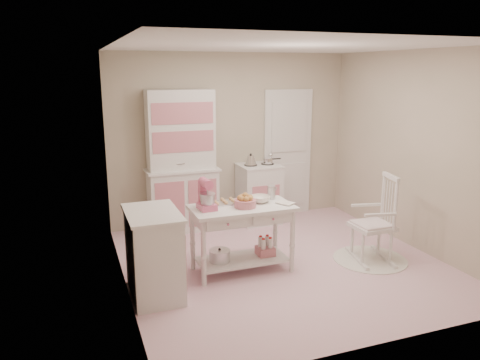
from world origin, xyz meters
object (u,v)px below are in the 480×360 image
at_px(bread_basket, 245,203).
at_px(base_cabinet, 154,254).
at_px(stove, 259,193).
at_px(rocking_chair, 373,218).
at_px(hutch, 182,161).
at_px(work_table, 242,239).
at_px(stand_mixer, 207,195).

bearing_deg(bread_basket, base_cabinet, -169.88).
height_order(stove, rocking_chair, rocking_chair).
height_order(hutch, work_table, hutch).
height_order(stove, base_cabinet, same).
distance_m(stand_mixer, bread_basket, 0.46).
bearing_deg(bread_basket, stand_mixer, 170.96).
bearing_deg(hutch, stove, -2.39).
xyz_separation_m(hutch, stand_mixer, (-0.11, -1.67, -0.07)).
height_order(hutch, stand_mixer, hutch).
xyz_separation_m(hutch, stove, (1.20, -0.05, -0.58)).
bearing_deg(rocking_chair, hutch, 146.92).
height_order(base_cabinet, stand_mixer, stand_mixer).
height_order(base_cabinet, work_table, base_cabinet).
relative_size(base_cabinet, rocking_chair, 0.84).
bearing_deg(work_table, stove, 61.47).
distance_m(hutch, bread_basket, 1.78).
bearing_deg(stove, hutch, 177.61).
bearing_deg(bread_basket, work_table, 111.80).
xyz_separation_m(stove, rocking_chair, (0.74, -1.90, 0.09)).
relative_size(hutch, base_cabinet, 2.26).
relative_size(hutch, stand_mixer, 6.12).
bearing_deg(hutch, rocking_chair, -45.20).
bearing_deg(hutch, work_table, -79.74).
distance_m(work_table, bread_basket, 0.45).
height_order(rocking_chair, work_table, rocking_chair).
bearing_deg(base_cabinet, bread_basket, 10.12).
distance_m(base_cabinet, work_table, 1.11).
bearing_deg(work_table, rocking_chair, -9.02).
relative_size(hutch, bread_basket, 8.32).
xyz_separation_m(base_cabinet, stand_mixer, (0.66, 0.27, 0.51)).
bearing_deg(rocking_chair, work_table, -176.91).
height_order(hutch, stove, hutch).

